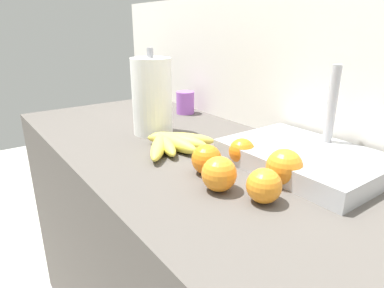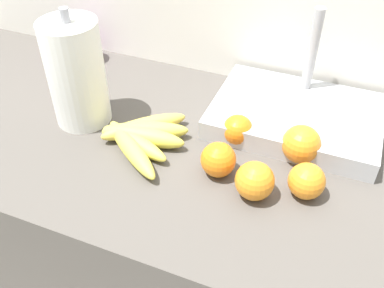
% 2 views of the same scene
% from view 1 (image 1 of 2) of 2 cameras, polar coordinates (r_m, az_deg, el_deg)
% --- Properties ---
extents(counter, '(1.53, 0.63, 0.86)m').
position_cam_1_polar(counter, '(1.16, 0.31, -21.59)').
color(counter, '#514C47').
rests_on(counter, ground).
extents(wall_back, '(1.93, 0.06, 1.30)m').
position_cam_1_polar(wall_back, '(1.24, 13.29, -7.04)').
color(wall_back, silver).
rests_on(wall_back, ground).
extents(banana_bunch, '(0.20, 0.25, 0.04)m').
position_cam_1_polar(banana_bunch, '(0.96, -3.40, 0.29)').
color(banana_bunch, '#DDCF4C').
rests_on(banana_bunch, counter).
extents(orange_front, '(0.07, 0.07, 0.07)m').
position_cam_1_polar(orange_front, '(0.86, 8.53, -1.24)').
color(orange_front, orange).
rests_on(orange_front, counter).
extents(orange_right, '(0.07, 0.07, 0.07)m').
position_cam_1_polar(orange_right, '(0.69, 12.22, -7.00)').
color(orange_right, orange).
rests_on(orange_right, counter).
extents(orange_center, '(0.07, 0.07, 0.07)m').
position_cam_1_polar(orange_center, '(0.80, 2.50, -2.63)').
color(orange_center, orange).
rests_on(orange_center, counter).
extents(orange_far_right, '(0.08, 0.08, 0.08)m').
position_cam_1_polar(orange_far_right, '(0.72, 4.66, -5.13)').
color(orange_far_right, orange).
rests_on(orange_far_right, counter).
extents(orange_back_right, '(0.08, 0.08, 0.08)m').
position_cam_1_polar(orange_back_right, '(0.77, 15.52, -3.78)').
color(orange_back_right, orange).
rests_on(orange_back_right, counter).
extents(paper_towel_roll, '(0.13, 0.13, 0.27)m').
position_cam_1_polar(paper_towel_roll, '(1.09, -6.87, 8.07)').
color(paper_towel_roll, white).
rests_on(paper_towel_roll, counter).
extents(sink_basin, '(0.38, 0.27, 0.25)m').
position_cam_1_polar(sink_basin, '(0.88, 18.62, -2.06)').
color(sink_basin, '#B7BABF').
rests_on(sink_basin, counter).
extents(mug, '(0.07, 0.07, 0.09)m').
position_cam_1_polar(mug, '(1.36, -1.15, 7.11)').
color(mug, '#9E56BF').
rests_on(mug, counter).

